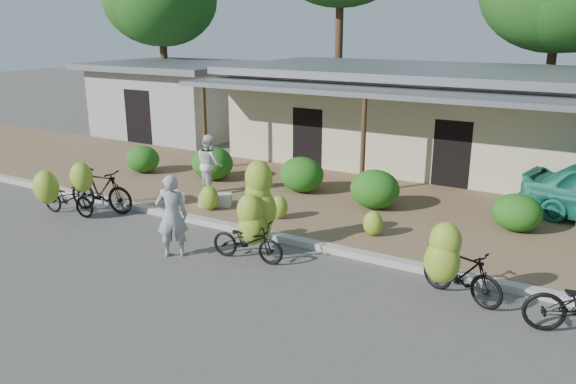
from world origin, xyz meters
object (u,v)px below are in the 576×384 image
bike_left (98,188)px  sack_near (215,200)px  bike_right (455,267)px  bike_far_left (62,196)px  vendor (172,216)px  bystander (210,164)px  sack_far (172,197)px  bike_center (254,219)px

bike_left → sack_near: bike_left is taller
bike_right → bike_far_left: bearing=111.9°
bike_left → vendor: vendor is taller
bike_left → bike_right: bearing=-100.7°
sack_near → vendor: size_ratio=0.47×
bystander → bike_right: bearing=-169.9°
bike_left → bystander: (1.63, 2.62, 0.30)m
bike_left → vendor: bearing=-117.2°
sack_near → vendor: vendor is taller
bike_far_left → sack_far: bearing=-45.8°
bike_center → bike_right: (4.24, 0.00, -0.12)m
bike_center → sack_far: 4.23m
sack_near → sack_far: 1.26m
bike_far_left → vendor: (4.14, -0.51, 0.33)m
bike_left → sack_far: bearing=-50.0°
bike_center → bystander: 4.51m
sack_near → bystander: size_ratio=0.50×
bike_right → sack_far: size_ratio=2.27×
bike_far_left → sack_near: bike_far_left is taller
bike_right → sack_far: bike_right is taller
bike_center → sack_near: size_ratio=2.40×
bike_center → sack_far: size_ratio=2.72×
bike_right → bystander: size_ratio=1.00×
sack_far → vendor: (2.35, -2.62, 0.64)m
bike_right → sack_near: bearing=93.0°
sack_far → vendor: vendor is taller
bike_center → bike_left: bearing=80.2°
sack_near → bike_left: bearing=-144.7°
bike_left → bike_center: bearing=-102.3°
bike_far_left → bystander: size_ratio=1.00×
bike_center → bystander: size_ratio=1.20×
bystander → bike_far_left: bearing=87.5°
bike_right → bystander: (-7.67, 2.92, 0.28)m
bike_right → sack_near: bike_right is taller
sack_far → bystander: size_ratio=0.44×
bike_right → sack_near: size_ratio=2.00×
bike_far_left → sack_far: (1.79, 2.11, -0.31)m
bike_left → bike_right: bike_right is taller
bike_right → vendor: (-5.70, -0.89, 0.21)m
bike_left → vendor: size_ratio=1.12×
bike_far_left → bike_right: size_ratio=1.00×
bike_center → vendor: size_ratio=1.14×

